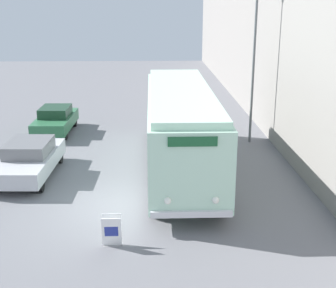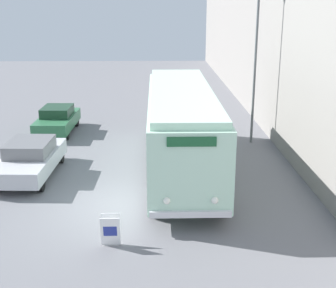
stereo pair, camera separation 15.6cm
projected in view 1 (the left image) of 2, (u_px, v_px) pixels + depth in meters
The scene contains 7 objects.
ground_plane at pixel (124, 208), 15.80m from camera, with size 80.00×80.00×0.00m, color slate.
building_wall_right at pixel (267, 53), 24.38m from camera, with size 0.30×60.00×8.19m.
vintage_bus at pixel (180, 125), 18.84m from camera, with size 2.58×11.22×3.38m.
sign_board at pixel (112, 231), 13.30m from camera, with size 0.55×0.34×0.91m.
streetlamp at pixel (255, 41), 21.74m from camera, with size 0.36×0.36×7.78m.
parked_car_near at pixel (29, 159), 18.49m from camera, with size 2.06×4.62×1.42m.
parked_car_mid at pixel (55, 120), 24.57m from camera, with size 1.83×4.08×1.38m.
Camera 1 is at (0.96, -14.50, 6.74)m, focal length 50.00 mm.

